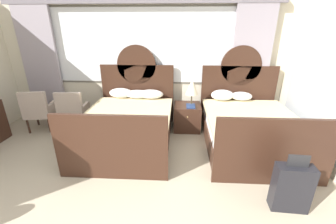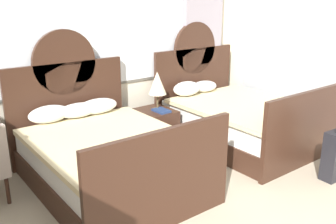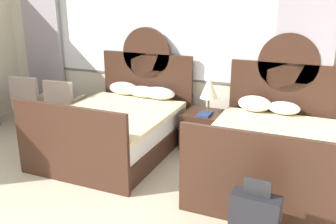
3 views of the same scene
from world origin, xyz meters
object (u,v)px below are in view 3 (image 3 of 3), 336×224
bed_near_mirror (272,151)px  armchair_by_window_centre (30,99)px  book_on_nightstand (205,114)px  bed_near_window (118,126)px  armchair_by_window_left (64,104)px  nightstand_between_beds (202,129)px  table_lamp_on_nightstand (209,88)px

bed_near_mirror → armchair_by_window_centre: bearing=174.8°
book_on_nightstand → bed_near_mirror: bearing=-26.3°
bed_near_window → book_on_nightstand: 1.32m
book_on_nightstand → armchair_by_window_left: size_ratio=0.29×
nightstand_between_beds → book_on_nightstand: size_ratio=2.29×
table_lamp_on_nightstand → book_on_nightstand: size_ratio=2.19×
bed_near_mirror → armchair_by_window_left: (-3.56, 0.39, 0.11)m
book_on_nightstand → table_lamp_on_nightstand: bearing=81.4°
bed_near_window → table_lamp_on_nightstand: 1.49m
bed_near_mirror → armchair_by_window_centre: size_ratio=2.43×
bed_near_window → armchair_by_window_left: bed_near_window is taller
table_lamp_on_nightstand → armchair_by_window_left: (-2.51, -0.26, -0.47)m
bed_near_mirror → nightstand_between_beds: (-1.13, 0.64, -0.09)m
book_on_nightstand → armchair_by_window_left: armchair_by_window_left is taller
nightstand_between_beds → armchair_by_window_left: armchair_by_window_left is taller
nightstand_between_beds → armchair_by_window_left: size_ratio=0.66×
table_lamp_on_nightstand → bed_near_mirror: bearing=-31.6°
nightstand_between_beds → armchair_by_window_centre: armchair_by_window_centre is taller
table_lamp_on_nightstand → book_on_nightstand: 0.40m
bed_near_mirror → table_lamp_on_nightstand: (-1.05, 0.65, 0.58)m
table_lamp_on_nightstand → armchair_by_window_left: size_ratio=0.62×
bed_near_window → armchair_by_window_centre: size_ratio=2.43×
bed_near_window → table_lamp_on_nightstand: bearing=27.5°
bed_near_mirror → nightstand_between_beds: 1.30m
book_on_nightstand → bed_near_window: bearing=-156.8°
bed_near_mirror → book_on_nightstand: size_ratio=8.50×
bed_near_window → armchair_by_window_left: (-1.29, 0.38, 0.11)m
bed_near_mirror → armchair_by_window_centre: (-4.31, 0.39, 0.11)m
nightstand_between_beds → book_on_nightstand: 0.32m
armchair_by_window_left → table_lamp_on_nightstand: bearing=5.8°
nightstand_between_beds → bed_near_window: bearing=-151.0°
bed_near_mirror → nightstand_between_beds: bed_near_mirror is taller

